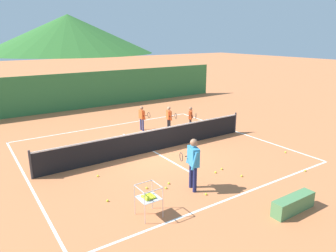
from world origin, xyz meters
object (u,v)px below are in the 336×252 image
Objects in this scene: tennis_ball_2 at (169,183)px; tennis_ball_8 at (285,152)px; student_2 at (191,116)px; tennis_ball_0 at (107,201)px; tennis_ball_1 at (242,176)px; tennis_ball_10 at (216,172)px; ball_cart at (149,197)px; tennis_ball_9 at (305,171)px; student_1 at (169,116)px; tennis_net at (153,140)px; tennis_ball_7 at (147,188)px; tennis_ball_4 at (166,188)px; tennis_ball_5 at (222,169)px; tennis_ball_3 at (98,176)px; instructor at (193,160)px; courtside_bench at (293,204)px; student_0 at (142,116)px; tennis_ball_6 at (206,194)px.

tennis_ball_8 is at bearing -3.35° from tennis_ball_2.
student_2 is 8.14m from tennis_ball_0.
tennis_ball_1 and tennis_ball_10 have the same top height.
ball_cart is 6.31m from tennis_ball_9.
tennis_ball_2 is (-3.43, -5.06, -0.75)m from student_1.
student_2 is 8.48m from ball_cart.
tennis_net is 145.37× the size of tennis_ball_0.
tennis_ball_7 is 1.00× the size of tennis_ball_8.
student_2 is 17.87× the size of tennis_ball_4.
ball_cart is 13.22× the size of tennis_ball_5.
tennis_ball_0 is at bearing 177.73° from tennis_ball_5.
tennis_ball_2 is 1.00× the size of tennis_ball_3.
ball_cart reaches higher than tennis_ball_4.
tennis_net is 3.30m from tennis_ball_10.
tennis_ball_1 is at bearing -72.10° from tennis_net.
tennis_net is at bearing 78.39° from instructor.
tennis_ball_10 is 0.05× the size of courtside_bench.
courtside_bench is at bearing -95.84° from tennis_ball_5.
instructor is 1.15× the size of courtside_bench.
student_1 is at bearing 49.55° from tennis_ball_7.
tennis_ball_3 is at bearing 133.26° from tennis_ball_2.
tennis_ball_4 is (-2.59, -6.18, -0.74)m from student_0.
student_2 is 17.87× the size of tennis_ball_6.
courtside_bench is (-0.36, -9.30, -0.54)m from student_0.
tennis_ball_9 and tennis_ball_10 have the same top height.
tennis_ball_7 is at bearing -130.45° from student_1.
tennis_ball_8 is 1.00× the size of tennis_ball_9.
tennis_ball_8 is (5.32, 0.39, -1.00)m from instructor.
student_0 reaches higher than tennis_ball_9.
student_2 is 7.01m from tennis_ball_7.
tennis_ball_5 is 1.00× the size of tennis_ball_6.
ball_cart reaches higher than tennis_ball_0.
tennis_ball_8 is 4.83m from courtside_bench.
courtside_bench reaches higher than tennis_ball_0.
tennis_ball_0 is 0.05× the size of courtside_bench.
tennis_ball_4 is (1.26, 1.06, -0.55)m from ball_cart.
tennis_ball_1 is 1.00× the size of tennis_ball_5.
student_0 is 6.11m from tennis_ball_5.
tennis_ball_2 is 1.00× the size of tennis_ball_6.
tennis_ball_5 is (3.83, 1.18, -0.55)m from ball_cart.
tennis_ball_5 is at bearing -102.33° from student_1.
tennis_net is 145.37× the size of tennis_ball_3.
tennis_ball_3 is 1.00× the size of tennis_ball_10.
courtside_bench reaches higher than tennis_ball_9.
tennis_ball_9 is at bearing -23.24° from tennis_ball_1.
ball_cart is at bearing -162.90° from tennis_ball_5.
courtside_bench is (3.73, -5.22, 0.20)m from tennis_ball_3.
tennis_ball_6 is (-1.75, -1.16, 0.00)m from tennis_ball_5.
tennis_ball_1 is (2.03, -0.22, -1.00)m from instructor.
student_1 is 19.11× the size of tennis_ball_0.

